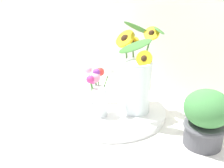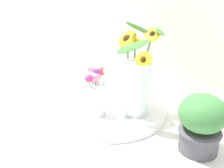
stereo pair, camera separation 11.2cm
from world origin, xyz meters
name	(u,v)px [view 1 (the left image)]	position (x,y,z in m)	size (l,w,h in m)	color
ground_plane	(103,125)	(0.00, 0.00, 0.00)	(6.00, 6.00, 0.00)	silver
serving_tray	(112,111)	(-0.03, 0.10, 0.01)	(0.47, 0.47, 0.02)	white
mason_jar_sunflowers	(136,80)	(0.06, 0.16, 0.16)	(0.25, 0.24, 0.39)	silver
vase_small_center	(100,93)	(-0.04, 0.03, 0.12)	(0.10, 0.10, 0.21)	white
vase_bulb_right	(95,88)	(-0.13, 0.11, 0.09)	(0.06, 0.09, 0.18)	white
potted_plant	(206,117)	(0.37, 0.11, 0.11)	(0.16, 0.16, 0.21)	#4C4C51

